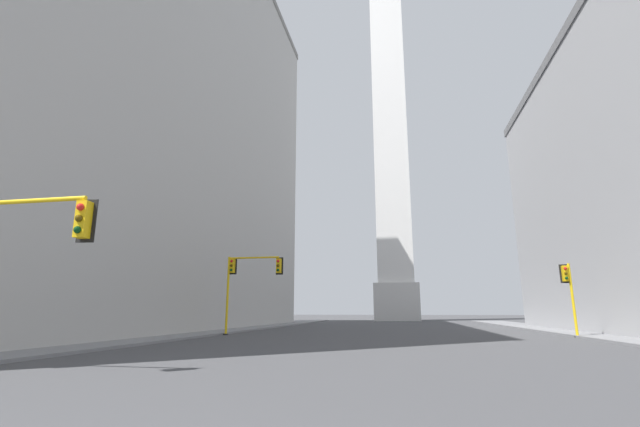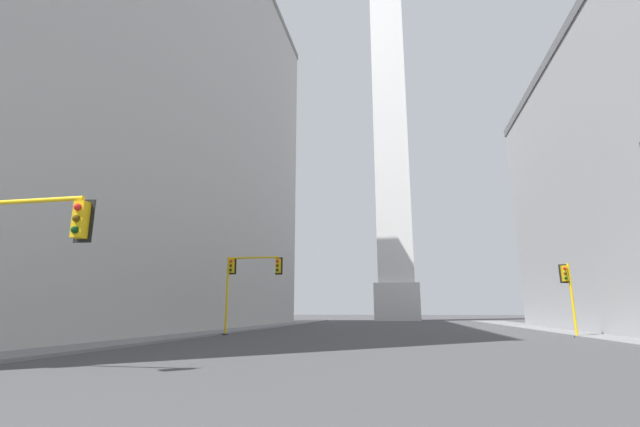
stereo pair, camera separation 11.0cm
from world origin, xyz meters
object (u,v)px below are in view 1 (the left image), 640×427
at_px(obelisk, 390,131).
at_px(traffic_light_mid_right, 569,288).
at_px(traffic_light_near_left, 4,238).
at_px(traffic_light_mid_left, 246,275).

distance_m(obelisk, traffic_light_mid_right, 61.71).
xyz_separation_m(obelisk, traffic_light_near_left, (-10.84, -71.98, -33.74)).
xyz_separation_m(traffic_light_near_left, traffic_light_mid_right, (23.42, 22.28, -0.60)).
height_order(obelisk, traffic_light_mid_left, obelisk).
height_order(traffic_light_near_left, traffic_light_mid_left, traffic_light_mid_left).
bearing_deg(traffic_light_mid_left, traffic_light_near_left, -90.05).
height_order(traffic_light_near_left, traffic_light_mid_right, traffic_light_near_left).
bearing_deg(traffic_light_mid_right, traffic_light_near_left, -136.43).
distance_m(obelisk, traffic_light_near_left, 80.23).
relative_size(traffic_light_near_left, traffic_light_mid_right, 1.02).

